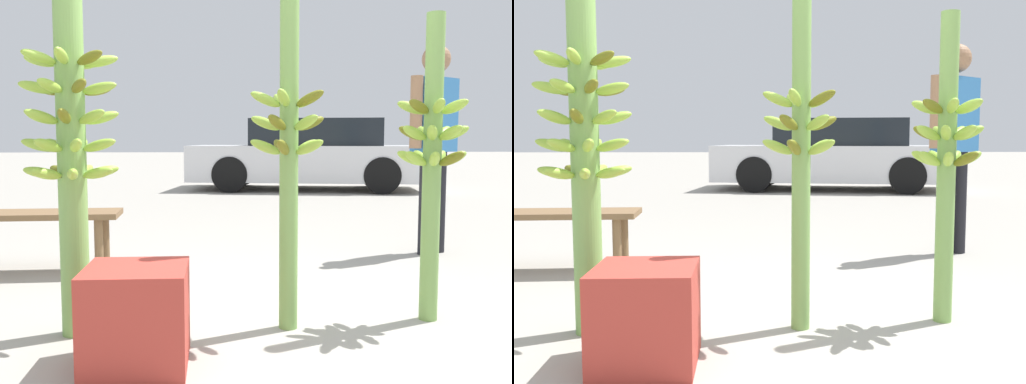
# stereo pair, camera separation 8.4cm
# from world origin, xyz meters

# --- Properties ---
(ground_plane) EXTENTS (80.00, 80.00, 0.00)m
(ground_plane) POSITION_xyz_m (0.00, 0.00, 0.00)
(ground_plane) COLOR #9E998E
(banana_stalk_left) EXTENTS (0.46, 0.46, 1.73)m
(banana_stalk_left) POSITION_xyz_m (-0.95, 0.21, 0.92)
(banana_stalk_left) COLOR #7AA851
(banana_stalk_left) RESTS_ON ground_plane
(banana_stalk_center) EXTENTS (0.39, 0.39, 1.63)m
(banana_stalk_center) POSITION_xyz_m (0.09, 0.23, 0.87)
(banana_stalk_center) COLOR #7AA851
(banana_stalk_center) RESTS_ON ground_plane
(banana_stalk_right) EXTENTS (0.38, 0.38, 1.58)m
(banana_stalk_right) POSITION_xyz_m (0.84, 0.31, 0.86)
(banana_stalk_right) COLOR #7AA851
(banana_stalk_right) RESTS_ON ground_plane
(vendor_person) EXTENTS (0.55, 0.42, 1.70)m
(vendor_person) POSITION_xyz_m (1.52, 2.02, 1.03)
(vendor_person) COLOR black
(vendor_person) RESTS_ON ground_plane
(market_bench) EXTENTS (1.42, 0.43, 0.44)m
(market_bench) POSITION_xyz_m (-1.66, 1.52, 0.37)
(market_bench) COLOR brown
(market_bench) RESTS_ON ground_plane
(parked_car) EXTENTS (4.54, 2.49, 1.32)m
(parked_car) POSITION_xyz_m (1.47, 8.14, 0.64)
(parked_car) COLOR silver
(parked_car) RESTS_ON ground_plane
(produce_crate) EXTENTS (0.42, 0.42, 0.42)m
(produce_crate) POSITION_xyz_m (-0.60, -0.20, 0.21)
(produce_crate) COLOR #B2382D
(produce_crate) RESTS_ON ground_plane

